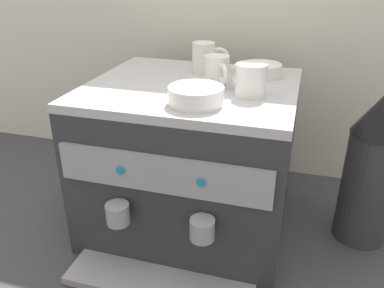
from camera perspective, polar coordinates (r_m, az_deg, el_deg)
ground_plane at (r=1.22m, az=0.00°, el=-10.73°), size 4.00×4.00×0.00m
tiled_backsplash_wall at (r=1.37m, az=4.87°, el=18.68°), size 2.80×0.03×1.12m
espresso_machine at (r=1.10m, az=-0.07°, el=-2.03°), size 0.54×0.59×0.42m
ceramic_cup_0 at (r=1.12m, az=1.79°, el=12.46°), size 0.11×0.06×0.08m
ceramic_cup_1 at (r=1.02m, az=3.69°, el=10.73°), size 0.08×0.09×0.07m
ceramic_cup_2 at (r=0.94m, az=8.41°, el=9.30°), size 0.10×0.09×0.08m
ceramic_bowl_0 at (r=0.87m, az=0.60°, el=7.04°), size 0.13×0.13×0.04m
ceramic_bowl_1 at (r=1.11m, az=10.03°, el=10.57°), size 0.11×0.11×0.03m
coffee_grinder at (r=1.14m, az=24.79°, el=-3.17°), size 0.15×0.15×0.43m
milk_pitcher at (r=1.33m, az=-15.86°, el=-4.58°), size 0.10×0.10×0.14m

